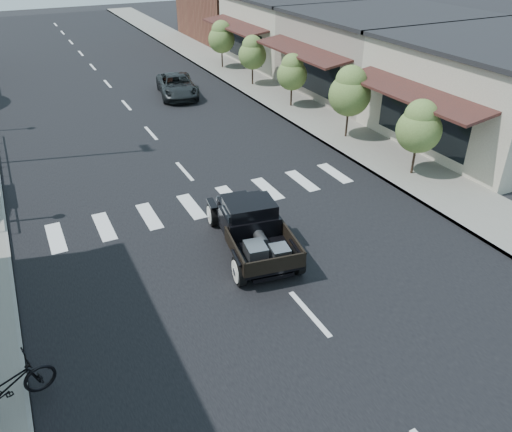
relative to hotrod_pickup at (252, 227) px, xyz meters
name	(u,v)px	position (x,y,z in m)	size (l,w,h in m)	color
ground	(259,257)	(-0.01, -0.53, -0.82)	(120.00, 120.00, 0.00)	black
road	(135,116)	(-0.01, 14.47, -0.81)	(14.00, 80.00, 0.02)	black
road_markings	(163,147)	(-0.01, 9.47, -0.82)	(12.00, 60.00, 0.06)	silver
sidewalk_right	(272,94)	(8.49, 14.47, -0.74)	(3.00, 80.00, 0.15)	gray
storefront_near	(505,92)	(14.99, 3.47, 1.43)	(10.00, 9.00, 4.50)	beige
storefront_mid	(382,54)	(14.99, 12.47, 1.43)	(10.00, 9.00, 4.50)	gray
storefront_far	(305,30)	(14.99, 21.47, 1.43)	(10.00, 9.00, 4.50)	beige
small_tree_a	(417,139)	(8.29, 1.85, 0.83)	(1.80, 1.80, 3.00)	#556F33
small_tree_b	(349,103)	(8.29, 6.50, 0.97)	(1.97, 1.97, 3.28)	#556F33
small_tree_c	(292,81)	(8.29, 11.83, 0.72)	(1.67, 1.67, 2.78)	#556F33
small_tree_d	(252,61)	(8.29, 16.79, 0.79)	(1.75, 1.75, 2.92)	#556F33
small_tree_e	(222,45)	(8.29, 21.71, 0.88)	(1.85, 1.85, 3.09)	#556F33
hotrod_pickup	(252,227)	(0.00, 0.00, 0.00)	(2.20, 4.72, 1.64)	black
second_car	(177,86)	(3.25, 16.87, -0.19)	(2.10, 4.56, 1.27)	black
motorcycle	(5,387)	(-7.38, -3.27, -0.13)	(0.72, 2.07, 1.09)	black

